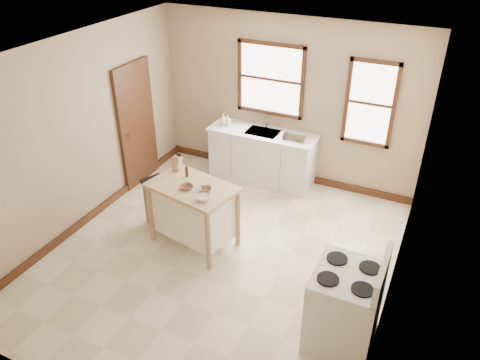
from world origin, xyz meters
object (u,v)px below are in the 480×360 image
(trash_bin, at_px, (158,203))
(pepper_grinder, at_px, (187,172))
(soap_bottle_a, at_px, (223,120))
(knife_block, at_px, (177,164))
(bowl_c, at_px, (203,198))
(bowl_a, at_px, (187,187))
(kitchen_island, at_px, (194,215))
(dish_rack, at_px, (296,136))
(gas_stove, at_px, (345,298))
(soap_bottle_b, at_px, (228,120))
(bowl_b, at_px, (205,189))

(trash_bin, bearing_deg, pepper_grinder, 29.21)
(soap_bottle_a, relative_size, knife_block, 1.11)
(bowl_c, bearing_deg, bowl_a, 156.27)
(bowl_a, bearing_deg, trash_bin, 159.95)
(knife_block, relative_size, bowl_a, 1.15)
(bowl_a, bearing_deg, kitchen_island, 72.02)
(dish_rack, height_order, kitchen_island, dish_rack)
(dish_rack, height_order, knife_block, knife_block)
(knife_block, xyz_separation_m, bowl_a, (0.38, -0.39, -0.08))
(gas_stove, bearing_deg, soap_bottle_b, 134.64)
(dish_rack, height_order, bowl_b, dish_rack)
(bowl_c, bearing_deg, pepper_grinder, 139.39)
(soap_bottle_b, bearing_deg, pepper_grinder, -81.37)
(soap_bottle_a, relative_size, soap_bottle_b, 1.22)
(trash_bin, distance_m, gas_stove, 3.22)
(kitchen_island, xyz_separation_m, trash_bin, (-0.71, 0.15, -0.10))
(dish_rack, relative_size, knife_block, 2.05)
(knife_block, height_order, bowl_c, knife_block)
(pepper_grinder, bearing_deg, soap_bottle_b, 99.13)
(dish_rack, relative_size, bowl_c, 2.30)
(knife_block, bearing_deg, gas_stove, -17.80)
(soap_bottle_b, height_order, pepper_grinder, soap_bottle_b)
(pepper_grinder, bearing_deg, bowl_b, -27.83)
(bowl_b, bearing_deg, dish_rack, 75.38)
(bowl_a, distance_m, trash_bin, 0.93)
(knife_block, distance_m, bowl_a, 0.55)
(bowl_a, bearing_deg, bowl_c, -23.73)
(soap_bottle_a, relative_size, bowl_b, 1.37)
(bowl_a, xyz_separation_m, gas_stove, (2.38, -0.73, -0.36))
(dish_rack, height_order, bowl_c, dish_rack)
(pepper_grinder, height_order, bowl_b, pepper_grinder)
(kitchen_island, relative_size, gas_stove, 0.95)
(kitchen_island, bearing_deg, gas_stove, -8.10)
(pepper_grinder, distance_m, gas_stove, 2.77)
(trash_bin, bearing_deg, gas_stove, 7.75)
(soap_bottle_a, height_order, kitchen_island, soap_bottle_a)
(bowl_a, relative_size, bowl_b, 1.07)
(soap_bottle_a, bearing_deg, kitchen_island, -99.23)
(bowl_b, height_order, bowl_c, bowl_c)
(dish_rack, distance_m, knife_block, 2.12)
(bowl_c, bearing_deg, kitchen_island, 141.95)
(soap_bottle_a, relative_size, gas_stove, 0.18)
(soap_bottle_a, xyz_separation_m, pepper_grinder, (0.37, -1.84, -0.00))
(soap_bottle_b, distance_m, gas_stove, 4.07)
(kitchen_island, height_order, trash_bin, kitchen_island)
(bowl_c, bearing_deg, dish_rack, 78.61)
(soap_bottle_b, xyz_separation_m, trash_bin, (-0.21, -1.91, -0.63))
(soap_bottle_b, xyz_separation_m, bowl_a, (0.46, -2.15, -0.04))
(pepper_grinder, height_order, trash_bin, pepper_grinder)
(soap_bottle_a, distance_m, knife_block, 1.74)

